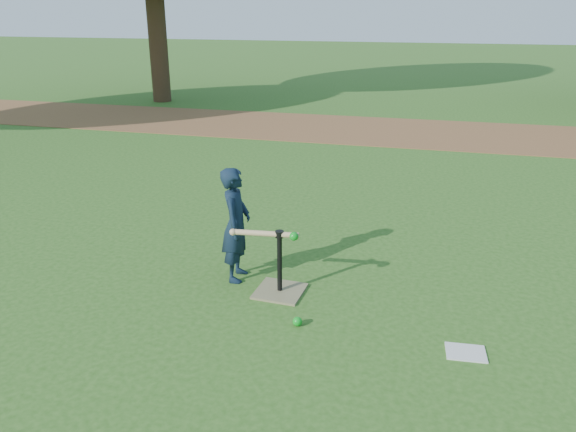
# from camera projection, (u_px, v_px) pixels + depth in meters

# --- Properties ---
(ground) EXTENTS (80.00, 80.00, 0.00)m
(ground) POSITION_uv_depth(u_px,v_px,m) (256.00, 287.00, 5.32)
(ground) COLOR #285116
(ground) RESTS_ON ground
(dirt_strip) EXTENTS (24.00, 3.00, 0.01)m
(dirt_strip) POSITION_uv_depth(u_px,v_px,m) (363.00, 130.00, 12.11)
(dirt_strip) COLOR brown
(dirt_strip) RESTS_ON ground
(child) EXTENTS (0.31, 0.43, 1.11)m
(child) POSITION_uv_depth(u_px,v_px,m) (236.00, 225.00, 5.32)
(child) COLOR black
(child) RESTS_ON ground
(wiffle_ball_ground) EXTENTS (0.08, 0.08, 0.08)m
(wiffle_ball_ground) POSITION_uv_depth(u_px,v_px,m) (297.00, 321.00, 4.66)
(wiffle_ball_ground) COLOR #0D911B
(wiffle_ball_ground) RESTS_ON ground
(clipboard) EXTENTS (0.32, 0.25, 0.01)m
(clipboard) POSITION_uv_depth(u_px,v_px,m) (466.00, 352.00, 4.30)
(clipboard) COLOR silver
(clipboard) RESTS_ON ground
(batting_tee) EXTENTS (0.46, 0.46, 0.61)m
(batting_tee) POSITION_uv_depth(u_px,v_px,m) (280.00, 282.00, 5.19)
(batting_tee) COLOR olive
(batting_tee) RESTS_ON ground
(swing_action) EXTENTS (0.64, 0.13, 0.09)m
(swing_action) POSITION_uv_depth(u_px,v_px,m) (268.00, 234.00, 5.02)
(swing_action) COLOR tan
(swing_action) RESTS_ON ground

